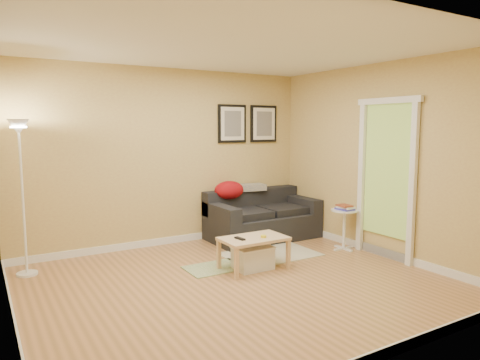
{
  "coord_description": "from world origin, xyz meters",
  "views": [
    {
      "loc": [
        -2.44,
        -4.13,
        1.75
      ],
      "look_at": [
        0.55,
        0.85,
        1.05
      ],
      "focal_mm": 33.07,
      "sensor_mm": 36.0,
      "label": 1
    }
  ],
  "objects_px": {
    "coffee_table": "(254,253)",
    "book_stack": "(345,207)",
    "floor_lamp": "(23,202)",
    "side_table": "(344,230)",
    "sofa": "(263,215)",
    "storage_bin": "(253,258)"
  },
  "relations": [
    {
      "from": "coffee_table",
      "to": "book_stack",
      "type": "xyz_separation_m",
      "value": [
        1.58,
        0.06,
        0.42
      ]
    },
    {
      "from": "floor_lamp",
      "to": "side_table",
      "type": "bearing_deg",
      "value": -15.65
    },
    {
      "from": "sofa",
      "to": "storage_bin",
      "type": "xyz_separation_m",
      "value": [
        -0.95,
        -1.2,
        -0.23
      ]
    },
    {
      "from": "side_table",
      "to": "floor_lamp",
      "type": "xyz_separation_m",
      "value": [
        -4.02,
        1.13,
        0.58
      ]
    },
    {
      "from": "storage_bin",
      "to": "book_stack",
      "type": "bearing_deg",
      "value": 1.91
    },
    {
      "from": "storage_bin",
      "to": "side_table",
      "type": "height_order",
      "value": "side_table"
    },
    {
      "from": "book_stack",
      "to": "storage_bin",
      "type": "bearing_deg",
      "value": -156.46
    },
    {
      "from": "side_table",
      "to": "sofa",
      "type": "bearing_deg",
      "value": 119.58
    },
    {
      "from": "storage_bin",
      "to": "side_table",
      "type": "distance_m",
      "value": 1.6
    },
    {
      "from": "sofa",
      "to": "book_stack",
      "type": "height_order",
      "value": "sofa"
    },
    {
      "from": "sofa",
      "to": "side_table",
      "type": "distance_m",
      "value": 1.3
    },
    {
      "from": "side_table",
      "to": "coffee_table",
      "type": "bearing_deg",
      "value": -177.15
    },
    {
      "from": "sofa",
      "to": "book_stack",
      "type": "xyz_separation_m",
      "value": [
        0.63,
        -1.14,
        0.24
      ]
    },
    {
      "from": "sofa",
      "to": "floor_lamp",
      "type": "height_order",
      "value": "floor_lamp"
    },
    {
      "from": "side_table",
      "to": "floor_lamp",
      "type": "distance_m",
      "value": 4.22
    },
    {
      "from": "side_table",
      "to": "floor_lamp",
      "type": "bearing_deg",
      "value": 164.35
    },
    {
      "from": "sofa",
      "to": "side_table",
      "type": "xyz_separation_m",
      "value": [
        0.64,
        -1.13,
        -0.08
      ]
    },
    {
      "from": "storage_bin",
      "to": "book_stack",
      "type": "distance_m",
      "value": 1.65
    },
    {
      "from": "coffee_table",
      "to": "side_table",
      "type": "relative_size",
      "value": 1.39
    },
    {
      "from": "sofa",
      "to": "book_stack",
      "type": "distance_m",
      "value": 1.33
    },
    {
      "from": "coffee_table",
      "to": "floor_lamp",
      "type": "xyz_separation_m",
      "value": [
        -2.43,
        1.21,
        0.67
      ]
    },
    {
      "from": "side_table",
      "to": "book_stack",
      "type": "xyz_separation_m",
      "value": [
        -0.01,
        -0.02,
        0.33
      ]
    }
  ]
}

